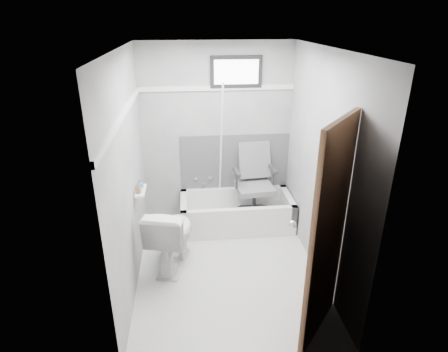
{
  "coord_description": "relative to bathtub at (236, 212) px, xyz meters",
  "views": [
    {
      "loc": [
        -0.4,
        -3.52,
        2.68
      ],
      "look_at": [
        0.0,
        0.35,
        1.0
      ],
      "focal_mm": 30.0,
      "sensor_mm": 36.0,
      "label": 1
    }
  ],
  "objects": [
    {
      "name": "door",
      "position": [
        0.75,
        -2.21,
        0.79
      ],
      "size": [
        0.78,
        0.78,
        2.0
      ],
      "primitive_type": null,
      "color": "#52361E",
      "rests_on": "floor"
    },
    {
      "name": "trim_left",
      "position": [
        -1.22,
        -0.93,
        1.61
      ],
      "size": [
        0.02,
        2.6,
        0.06
      ],
      "primitive_type": "cube",
      "color": "white",
      "rests_on": "wall_left"
    },
    {
      "name": "bathtub",
      "position": [
        0.0,
        0.0,
        0.0
      ],
      "size": [
        1.5,
        0.7,
        0.42
      ],
      "primitive_type": null,
      "color": "white",
      "rests_on": "floor"
    },
    {
      "name": "wall_left",
      "position": [
        -1.23,
        -0.93,
        0.99
      ],
      "size": [
        0.02,
        2.6,
        2.4
      ],
      "primitive_type": "cube",
      "color": "gray",
      "rests_on": "floor"
    },
    {
      "name": "soap_bottle_a",
      "position": [
        -1.17,
        -0.75,
        0.76
      ],
      "size": [
        0.06,
        0.06,
        0.1
      ],
      "primitive_type": "imported",
      "rotation": [
        0.0,
        0.0,
        -0.33
      ],
      "color": "olive",
      "rests_on": "shelf"
    },
    {
      "name": "toilet",
      "position": [
        -0.85,
        -0.8,
        0.18
      ],
      "size": [
        0.62,
        0.87,
        0.77
      ],
      "primitive_type": "imported",
      "rotation": [
        0.0,
        0.0,
        2.9
      ],
      "color": "white",
      "rests_on": "floor"
    },
    {
      "name": "faucet",
      "position": [
        -0.43,
        0.34,
        0.34
      ],
      "size": [
        0.26,
        0.1,
        0.16
      ],
      "primitive_type": null,
      "color": "silver",
      "rests_on": "wall_back"
    },
    {
      "name": "backerboard",
      "position": [
        0.02,
        0.36,
        0.59
      ],
      "size": [
        1.5,
        0.02,
        0.78
      ],
      "primitive_type": "cube",
      "color": "#4C4C4F",
      "rests_on": "wall_back"
    },
    {
      "name": "wall_front",
      "position": [
        -0.23,
        -2.23,
        0.99
      ],
      "size": [
        2.0,
        0.02,
        2.4
      ],
      "primitive_type": "cube",
      "color": "gray",
      "rests_on": "floor"
    },
    {
      "name": "office_chair",
      "position": [
        0.25,
        0.05,
        0.4
      ],
      "size": [
        0.62,
        0.62,
        0.99
      ],
      "primitive_type": null,
      "rotation": [
        0.0,
        0.0,
        0.09
      ],
      "color": "slate",
      "rests_on": "bathtub"
    },
    {
      "name": "wall_back",
      "position": [
        -0.23,
        0.37,
        0.99
      ],
      "size": [
        2.0,
        0.02,
        2.4
      ],
      "primitive_type": "cube",
      "color": "gray",
      "rests_on": "floor"
    },
    {
      "name": "ceiling",
      "position": [
        -0.23,
        -0.93,
        2.19
      ],
      "size": [
        2.6,
        2.6,
        0.0
      ],
      "primitive_type": "plane",
      "rotation": [
        3.14,
        0.0,
        0.0
      ],
      "color": "silver",
      "rests_on": "floor"
    },
    {
      "name": "pole",
      "position": [
        -0.2,
        0.13,
        0.84
      ],
      "size": [
        0.02,
        0.6,
        1.87
      ],
      "primitive_type": "cylinder",
      "rotation": [
        0.3,
        0.0,
        0.0
      ],
      "color": "white",
      "rests_on": "bathtub"
    },
    {
      "name": "soap_bottle_b",
      "position": [
        -1.17,
        -0.61,
        0.75
      ],
      "size": [
        0.11,
        0.11,
        0.1
      ],
      "primitive_type": "imported",
      "rotation": [
        0.0,
        0.0,
        0.69
      ],
      "color": "slate",
      "rests_on": "shelf"
    },
    {
      "name": "window",
      "position": [
        0.02,
        0.36,
        1.81
      ],
      "size": [
        0.66,
        0.04,
        0.4
      ],
      "primitive_type": null,
      "color": "black",
      "rests_on": "wall_back"
    },
    {
      "name": "wall_right",
      "position": [
        0.77,
        -0.93,
        0.99
      ],
      "size": [
        0.02,
        2.6,
        2.4
      ],
      "primitive_type": "cube",
      "color": "gray",
      "rests_on": "floor"
    },
    {
      "name": "trim_back",
      "position": [
        -0.23,
        0.36,
        1.61
      ],
      "size": [
        2.0,
        0.02,
        0.06
      ],
      "primitive_type": "cube",
      "color": "white",
      "rests_on": "wall_back"
    },
    {
      "name": "floor",
      "position": [
        -0.23,
        -0.93,
        -0.21
      ],
      "size": [
        2.6,
        2.6,
        0.0
      ],
      "primitive_type": "plane",
      "color": "white",
      "rests_on": "ground"
    },
    {
      "name": "shelf",
      "position": [
        -1.16,
        -0.67,
        0.69
      ],
      "size": [
        0.1,
        0.32,
        0.02
      ],
      "primitive_type": "cube",
      "color": "white",
      "rests_on": "wall_left"
    }
  ]
}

